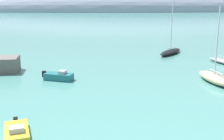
# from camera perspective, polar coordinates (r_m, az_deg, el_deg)

# --- Properties ---
(distant_ridge) EXTENTS (283.85, 61.56, 32.46)m
(distant_ridge) POSITION_cam_1_polar(r_m,az_deg,el_deg) (219.37, 4.18, 11.04)
(distant_ridge) COLOR #8E99AD
(distant_ridge) RESTS_ON ground
(sailboat_black_near_shore) EXTENTS (6.09, 7.26, 9.64)m
(sailboat_black_near_shore) POSITION_cam_1_polar(r_m,az_deg,el_deg) (56.44, 10.84, 3.41)
(sailboat_black_near_shore) COLOR black
(sailboat_black_near_shore) RESTS_ON water
(sailboat_sand_outer_mooring) EXTENTS (3.14, 6.80, 9.15)m
(sailboat_sand_outer_mooring) POSITION_cam_1_polar(r_m,az_deg,el_deg) (39.36, 18.51, -1.36)
(sailboat_sand_outer_mooring) COLOR #C6B284
(sailboat_sand_outer_mooring) RESTS_ON water
(motorboat_yellow_foreground) EXTENTS (2.66, 4.17, 0.95)m
(motorboat_yellow_foreground) POSITION_cam_1_polar(r_m,az_deg,el_deg) (24.82, -17.35, -10.89)
(motorboat_yellow_foreground) COLOR yellow
(motorboat_yellow_foreground) RESTS_ON water
(motorboat_teal_outer) EXTENTS (4.10, 2.59, 1.26)m
(motorboat_teal_outer) POSITION_cam_1_polar(r_m,az_deg,el_deg) (39.07, -9.91, -1.17)
(motorboat_teal_outer) COLOR #1E6B70
(motorboat_teal_outer) RESTS_ON water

